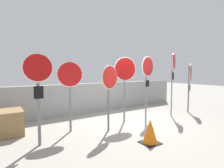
{
  "coord_description": "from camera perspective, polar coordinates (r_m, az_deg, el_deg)",
  "views": [
    {
      "loc": [
        -3.98,
        -4.87,
        1.89
      ],
      "look_at": [
        -0.77,
        0.0,
        1.46
      ],
      "focal_mm": 28.0,
      "sensor_mm": 36.0,
      "label": 1
    }
  ],
  "objects": [
    {
      "name": "stop_sign_2",
      "position": [
        5.4,
        -0.8,
        0.29
      ],
      "size": [
        0.72,
        0.28,
        2.08
      ],
      "rotation": [
        0.0,
        0.0,
        0.34
      ],
      "color": "slate",
      "rests_on": "ground"
    },
    {
      "name": "stop_sign_5",
      "position": [
        7.77,
        19.4,
        5.03
      ],
      "size": [
        0.64,
        0.37,
        2.65
      ],
      "rotation": [
        0.0,
        0.0,
        0.51
      ],
      "color": "slate",
      "rests_on": "ground"
    },
    {
      "name": "ground_plane",
      "position": [
        6.56,
        5.74,
        -12.52
      ],
      "size": [
        40.0,
        40.0,
        0.0
      ],
      "primitive_type": "plane",
      "color": "gray"
    },
    {
      "name": "stop_sign_0",
      "position": [
        4.68,
        -22.96,
        0.75
      ],
      "size": [
        0.73,
        0.14,
        2.33
      ],
      "rotation": [
        0.0,
        0.0,
        -0.03
      ],
      "color": "slate",
      "rests_on": "ground"
    },
    {
      "name": "stop_sign_1",
      "position": [
        5.48,
        -13.56,
        1.01
      ],
      "size": [
        0.77,
        0.23,
        2.19
      ],
      "rotation": [
        0.0,
        0.0,
        -0.25
      ],
      "color": "slate",
      "rests_on": "ground"
    },
    {
      "name": "stop_sign_4",
      "position": [
        7.05,
        11.47,
        3.69
      ],
      "size": [
        0.77,
        0.22,
        2.47
      ],
      "rotation": [
        0.0,
        0.0,
        0.24
      ],
      "color": "slate",
      "rests_on": "ground"
    },
    {
      "name": "storage_crate",
      "position": [
        6.13,
        -32.28,
        -10.83
      ],
      "size": [
        1.09,
        0.91,
        0.73
      ],
      "color": "olive",
      "rests_on": "ground"
    },
    {
      "name": "fence_back",
      "position": [
        8.26,
        -4.22,
        -4.32
      ],
      "size": [
        9.48,
        0.12,
        1.33
      ],
      "color": "gray",
      "rests_on": "ground"
    },
    {
      "name": "stop_sign_6",
      "position": [
        8.7,
        24.19,
        2.16
      ],
      "size": [
        0.74,
        0.43,
        2.23
      ],
      "rotation": [
        0.0,
        0.0,
        0.52
      ],
      "color": "slate",
      "rests_on": "ground"
    },
    {
      "name": "traffic_cone_0",
      "position": [
        4.84,
        12.35,
        -14.88
      ],
      "size": [
        0.47,
        0.47,
        0.64
      ],
      "color": "black",
      "rests_on": "ground"
    },
    {
      "name": "stop_sign_3",
      "position": [
        6.4,
        4.27,
        3.2
      ],
      "size": [
        0.85,
        0.21,
        2.4
      ],
      "rotation": [
        0.0,
        0.0,
        -0.21
      ],
      "color": "slate",
      "rests_on": "ground"
    }
  ]
}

